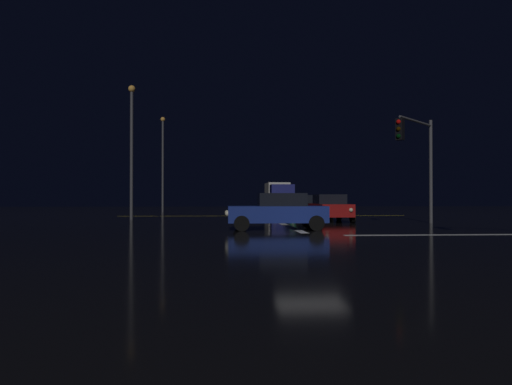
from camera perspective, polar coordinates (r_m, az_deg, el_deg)
name	(u,v)px	position (r m, az deg, el deg)	size (l,w,h in m)	color
ground	(311,237)	(17.57, 6.50, -5.27)	(120.00, 120.00, 0.10)	black
stop_line_north	(283,224)	(25.22, 3.24, -3.75)	(0.35, 13.26, 0.01)	white
centre_line_ns	(264,216)	(36.75, 0.92, -2.78)	(22.00, 0.15, 0.01)	yellow
sedan_red	(330,208)	(28.15, 8.78, -1.80)	(2.02, 4.33, 1.57)	maroon
sedan_black	(313,206)	(34.26, 6.81, -1.60)	(2.02, 4.33, 1.57)	black
sedan_green	(297,205)	(40.38, 4.89, -1.46)	(2.02, 4.33, 1.57)	#14512D
sedan_white	(293,204)	(46.24, 4.43, -1.36)	(2.02, 4.33, 1.57)	silver
box_truck	(278,195)	(53.64, 2.67, -0.29)	(2.68, 8.28, 3.08)	navy
sedan_blue_crossing	(278,211)	(20.68, 2.59, -2.22)	(4.33, 2.02, 1.57)	navy
traffic_signal_ne	(418,149)	(26.29, 18.66, 4.88)	(3.10, 3.10, 5.62)	#4C4C51
streetlamp_left_near	(132,142)	(31.30, -14.56, 5.87)	(0.44, 0.44, 8.46)	#424247
streetlamp_left_far	(163,157)	(47.08, -11.01, 4.11)	(0.44, 0.44, 9.16)	#424247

